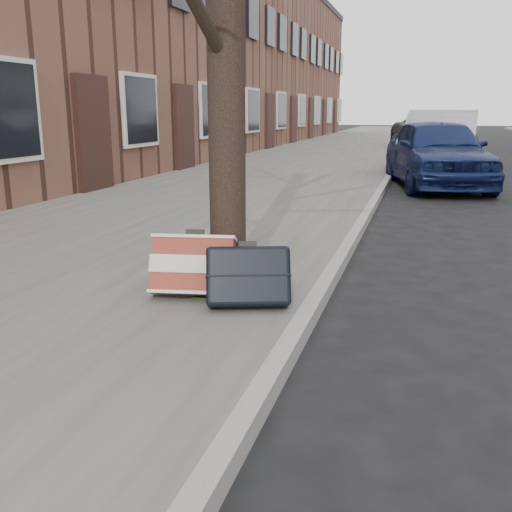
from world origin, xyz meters
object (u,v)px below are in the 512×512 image
(suitcase_navy, at_px, (248,276))
(car_near_mid, at_px, (441,142))
(car_near_front, at_px, (437,152))
(suitcase_red, at_px, (193,266))

(suitcase_navy, bearing_deg, car_near_mid, 63.51)
(car_near_front, height_order, car_near_mid, car_near_mid)
(car_near_front, bearing_deg, car_near_mid, 75.51)
(car_near_mid, bearing_deg, suitcase_navy, -93.18)
(suitcase_red, relative_size, suitcase_navy, 1.03)
(car_near_front, bearing_deg, suitcase_red, -114.78)
(car_near_front, relative_size, car_near_mid, 0.88)
(suitcase_navy, xyz_separation_m, car_near_mid, (1.50, 11.14, 0.40))
(suitcase_red, height_order, suitcase_navy, suitcase_red)
(suitcase_navy, height_order, car_near_front, car_near_front)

